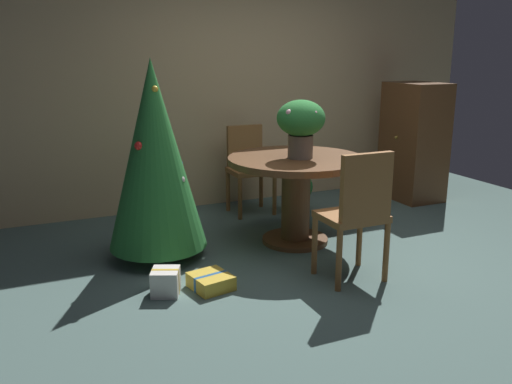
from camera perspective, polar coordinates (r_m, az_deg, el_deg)
name	(u,v)px	position (r m, az deg, el deg)	size (l,w,h in m)	color
ground_plane	(340,267)	(4.42, 8.82, -7.76)	(6.60, 6.60, 0.00)	#4C6660
back_wall_panel	(235,86)	(6.06, -2.17, 11.10)	(6.00, 0.10, 2.60)	tan
round_dining_table	(296,182)	(4.77, 4.22, 1.10)	(1.20, 1.20, 0.78)	brown
flower_vase	(301,122)	(4.64, 4.74, 7.30)	(0.41, 0.41, 0.50)	#665B51
wooden_chair_near	(358,209)	(4.00, 10.61, -1.79)	(0.45, 0.39, 0.99)	brown
wooden_chair_far	(248,164)	(5.72, -0.82, 2.98)	(0.43, 0.38, 0.91)	brown
holiday_tree	(155,155)	(4.40, -10.59, 3.82)	(0.80, 0.80, 1.62)	brown
gift_box_gold	(211,281)	(4.00, -4.76, -9.34)	(0.31, 0.33, 0.11)	gold
gift_box_cream	(166,282)	(3.93, -9.47, -9.30)	(0.25, 0.25, 0.19)	silver
wooden_cabinet	(414,142)	(6.48, 16.23, 5.09)	(0.52, 0.67, 1.33)	brown
potted_plant	(298,190)	(5.76, 4.38, 0.16)	(0.32, 0.32, 0.44)	#4C382D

